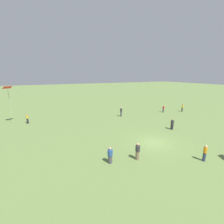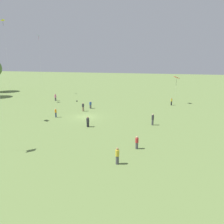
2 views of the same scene
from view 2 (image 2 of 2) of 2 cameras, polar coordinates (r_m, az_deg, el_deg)
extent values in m
plane|color=olive|center=(40.13, -6.85, -1.29)|extent=(240.00, 240.00, 0.00)
cylinder|color=#4C4C51|center=(22.55, 1.39, -12.41)|extent=(0.47, 0.47, 0.88)
cylinder|color=gold|center=(22.22, 1.40, -10.64)|extent=(0.55, 0.55, 0.65)
sphere|color=#A87A56|center=(22.04, 1.41, -9.59)|extent=(0.24, 0.24, 0.24)
cylinder|color=#4C4C51|center=(26.21, 6.48, -8.73)|extent=(0.34, 0.34, 0.78)
cylinder|color=#B72D2D|center=(25.96, 6.52, -7.36)|extent=(0.40, 0.40, 0.56)
sphere|color=tan|center=(25.82, 6.55, -6.54)|extent=(0.24, 0.24, 0.24)
cylinder|color=#4C4C51|center=(35.51, 10.54, -2.66)|extent=(0.43, 0.43, 0.92)
cylinder|color=#333338|center=(35.29, 10.60, -1.38)|extent=(0.50, 0.50, 0.71)
sphere|color=beige|center=(35.17, 10.64, -0.63)|extent=(0.24, 0.24, 0.24)
cylinder|color=#4C4C51|center=(56.87, -14.54, 3.27)|extent=(0.56, 0.56, 0.81)
cylinder|color=pink|center=(56.74, -14.58, 4.03)|extent=(0.65, 0.65, 0.70)
sphere|color=brown|center=(56.66, -14.61, 4.49)|extent=(0.24, 0.24, 0.24)
cylinder|color=#333D5B|center=(40.78, -14.46, -0.75)|extent=(0.39, 0.39, 0.88)
cylinder|color=orange|center=(40.61, -14.52, 0.23)|extent=(0.46, 0.46, 0.56)
sphere|color=beige|center=(40.52, -14.55, 0.78)|extent=(0.24, 0.24, 0.24)
cylinder|color=#232328|center=(51.53, 15.24, 2.21)|extent=(0.41, 0.41, 0.90)
cylinder|color=gold|center=(51.40, 15.29, 3.01)|extent=(0.48, 0.48, 0.56)
sphere|color=#A87A56|center=(51.33, 15.32, 3.44)|extent=(0.24, 0.24, 0.24)
cylinder|color=#847056|center=(44.47, -7.56, 0.79)|extent=(0.48, 0.48, 0.91)
cylinder|color=#333338|center=(44.31, -7.59, 1.73)|extent=(0.56, 0.56, 0.58)
sphere|color=tan|center=(44.23, -7.61, 2.25)|extent=(0.24, 0.24, 0.24)
cylinder|color=#4C4C51|center=(46.70, -5.64, 1.40)|extent=(0.44, 0.44, 0.79)
cylinder|color=#2D5193|center=(46.56, -5.66, 2.22)|extent=(0.52, 0.52, 0.58)
sphere|color=tan|center=(46.48, -5.67, 2.72)|extent=(0.24, 0.24, 0.24)
cylinder|color=#232328|center=(34.24, -6.32, -3.23)|extent=(0.43, 0.43, 0.80)
cylinder|color=#333338|center=(34.04, -6.35, -2.10)|extent=(0.51, 0.51, 0.61)
sphere|color=#A87A56|center=(33.93, -6.37, -1.41)|extent=(0.24, 0.24, 0.24)
cube|color=yellow|center=(57.60, -26.62, 20.66)|extent=(0.84, 0.82, 0.26)
cylinder|color=black|center=(57.51, -26.55, 20.01)|extent=(0.04, 0.04, 0.88)
cylinder|color=silver|center=(57.03, -25.60, 11.42)|extent=(0.01, 0.01, 18.61)
cube|color=red|center=(52.96, 16.52, 8.66)|extent=(1.52, 1.49, 0.45)
cylinder|color=black|center=(53.07, 16.43, 7.48)|extent=(0.04, 0.04, 1.51)
cylinder|color=silver|center=(53.30, 16.29, 5.38)|extent=(0.01, 0.01, 6.14)
cube|color=green|center=(69.02, -18.69, 18.43)|extent=(0.97, 0.94, 0.33)
cylinder|color=red|center=(68.96, -18.65, 17.87)|extent=(0.04, 0.04, 0.88)
cylinder|color=silver|center=(68.76, -18.15, 11.49)|extent=(0.01, 0.01, 16.75)
cube|color=#262628|center=(54.82, -9.17, 2.85)|extent=(0.36, 0.32, 0.23)
camera|label=1|loc=(55.29, -15.33, 11.06)|focal=24.00mm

